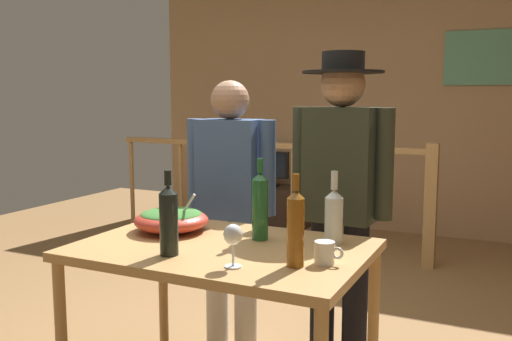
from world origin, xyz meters
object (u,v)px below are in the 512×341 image
Objects in this scene: salad_bowl at (171,219)px; person_standing_left at (231,197)px; mug_white at (325,253)px; wine_bottle_dark at (169,219)px; wine_bottle_clear at (334,215)px; serving_table at (222,265)px; wine_bottle_amber at (296,227)px; stair_railing at (312,181)px; person_standing_right at (341,187)px; wine_glass at (233,237)px; framed_picture at (478,58)px; tv_console at (269,206)px; wine_bottle_green at (260,205)px; flat_screen_tv at (268,166)px.

person_standing_left is (0.02, 0.55, 0.02)m from salad_bowl.
mug_white is 0.07× the size of person_standing_left.
wine_bottle_dark is 0.71m from wine_bottle_clear.
mug_white is 1.09m from person_standing_left.
serving_table is 3.50× the size of salad_bowl.
wine_bottle_amber is 3.09× the size of mug_white.
stair_railing reaches higher than salad_bowl.
person_standing_right reaches higher than person_standing_left.
wine_bottle_clear is 0.45m from person_standing_right.
salad_bowl is at bearing -84.99° from stair_railing.
person_standing_right is (0.13, 0.93, 0.06)m from wine_glass.
framed_picture reaches higher than person_standing_right.
framed_picture is 3.49m from person_standing_left.
framed_picture is 2.65m from tv_console.
wine_glass is at bearing -97.35° from framed_picture.
person_standing_right reaches higher than wine_bottle_dark.
tv_console is 2.83× the size of wine_bottle_clear.
framed_picture is 0.38× the size of person_standing_right.
wine_bottle_dark reaches higher than wine_glass.
wine_bottle_clear is 0.86m from person_standing_left.
wine_bottle_amber is (1.77, -3.73, 0.74)m from tv_console.
stair_railing is (-1.29, -1.13, -1.15)m from framed_picture.
wine_glass is 1.45× the size of mug_white.
wine_bottle_green reaches higher than stair_railing.
wine_bottle_amber is (0.29, -0.30, -0.01)m from wine_bottle_green.
stair_railing is at bearing -86.15° from person_standing_left.
stair_railing is at bearing 111.61° from wine_bottle_clear.
wine_bottle_dark is at bearing -71.61° from flat_screen_tv.
wine_bottle_green reaches higher than tv_console.
mug_white is 0.77m from person_standing_right.
framed_picture is 1.33× the size of flat_screen_tv.
wine_bottle_amber reaches higher than mug_white.
wine_bottle_dark is (-0.12, -0.22, 0.23)m from serving_table.
framed_picture is at bearing 74.24° from salad_bowl.
wine_bottle_dark is at bearing -165.79° from mug_white.
mug_white reaches higher than flat_screen_tv.
serving_table is 10.78× the size of mug_white.
person_standing_left is at bearing 3.15° from person_standing_right.
person_standing_right is at bearing 64.76° from serving_table.
person_standing_left is (-0.50, 0.93, -0.04)m from wine_glass.
wine_glass is at bearing -115.25° from wine_bottle_clear.
salad_bowl is at bearing 160.53° from serving_table.
person_standing_left is 0.64m from person_standing_right.
wine_bottle_amber reaches higher than stair_railing.
salad_bowl is 0.87m from person_standing_right.
salad_bowl reaches higher than serving_table.
salad_bowl is at bearing 160.43° from wine_bottle_amber.
serving_table is at bearing -19.47° from salad_bowl.
stair_railing is 1.25m from tv_console.
framed_picture is at bearing 82.65° from wine_glass.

